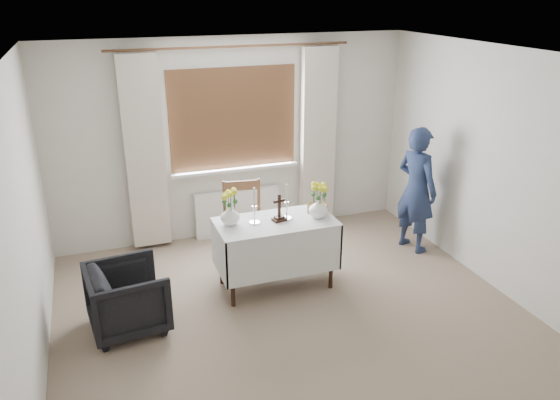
# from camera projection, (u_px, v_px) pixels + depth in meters

# --- Properties ---
(ground) EXTENTS (5.00, 5.00, 0.00)m
(ground) POSITION_uv_depth(u_px,v_px,m) (308.00, 338.00, 5.04)
(ground) COLOR gray
(ground) RESTS_ON ground
(altar_table) EXTENTS (1.24, 0.64, 0.76)m
(altar_table) POSITION_uv_depth(u_px,v_px,m) (276.00, 254.00, 5.78)
(altar_table) COLOR white
(altar_table) RESTS_ON ground
(wooden_chair) EXTENTS (0.52, 0.52, 1.00)m
(wooden_chair) POSITION_uv_depth(u_px,v_px,m) (245.00, 227.00, 6.13)
(wooden_chair) COLOR brown
(wooden_chair) RESTS_ON ground
(armchair) EXTENTS (0.78, 0.76, 0.64)m
(armchair) POSITION_uv_depth(u_px,v_px,m) (128.00, 298.00, 5.08)
(armchair) COLOR black
(armchair) RESTS_ON ground
(person) EXTENTS (0.51, 0.64, 1.53)m
(person) POSITION_uv_depth(u_px,v_px,m) (416.00, 190.00, 6.50)
(person) COLOR navy
(person) RESTS_ON ground
(radiator) EXTENTS (1.10, 0.10, 0.60)m
(radiator) POSITION_uv_depth(u_px,v_px,m) (237.00, 212.00, 7.05)
(radiator) COLOR white
(radiator) RESTS_ON ground
(wooden_cross) EXTENTS (0.15, 0.12, 0.29)m
(wooden_cross) POSITION_uv_depth(u_px,v_px,m) (279.00, 208.00, 5.60)
(wooden_cross) COLOR black
(wooden_cross) RESTS_ON altar_table
(candlestick_left) EXTENTS (0.13, 0.13, 0.39)m
(candlestick_left) POSITION_uv_depth(u_px,v_px,m) (254.00, 206.00, 5.53)
(candlestick_left) COLOR white
(candlestick_left) RESTS_ON altar_table
(candlestick_right) EXTENTS (0.15, 0.15, 0.39)m
(candlestick_right) POSITION_uv_depth(u_px,v_px,m) (287.00, 202.00, 5.63)
(candlestick_right) COLOR white
(candlestick_right) RESTS_ON altar_table
(flower_vase_left) EXTENTS (0.24, 0.24, 0.21)m
(flower_vase_left) POSITION_uv_depth(u_px,v_px,m) (230.00, 215.00, 5.53)
(flower_vase_left) COLOR white
(flower_vase_left) RESTS_ON altar_table
(flower_vase_right) EXTENTS (0.22, 0.22, 0.21)m
(flower_vase_right) POSITION_uv_depth(u_px,v_px,m) (318.00, 208.00, 5.70)
(flower_vase_right) COLOR white
(flower_vase_right) RESTS_ON altar_table
(wicker_basket) EXTENTS (0.28, 0.28, 0.08)m
(wicker_basket) POSITION_uv_depth(u_px,v_px,m) (317.00, 208.00, 5.86)
(wicker_basket) COLOR brown
(wicker_basket) RESTS_ON altar_table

